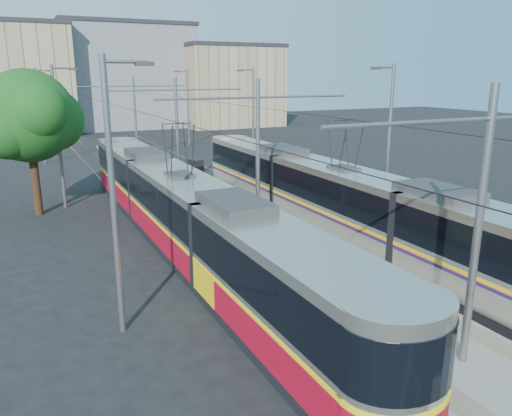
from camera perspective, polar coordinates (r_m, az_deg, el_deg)
ground at (r=17.20m, az=12.32°, el=-11.09°), size 160.00×160.00×0.00m
platform at (r=31.45m, az=-7.09°, el=1.45°), size 4.00×50.00×0.30m
tactile_strip_left at (r=30.99m, az=-9.63°, el=1.44°), size 0.70×50.00×0.01m
tactile_strip_right at (r=31.90m, az=-4.64°, el=2.00°), size 0.70×50.00×0.01m
rails at (r=31.48m, az=-7.08°, el=1.21°), size 8.71×70.00×0.03m
track_arrow at (r=13.23m, az=7.78°, el=-19.48°), size 1.20×5.00×0.01m
tram_left at (r=21.90m, az=-8.54°, el=-0.40°), size 2.43×29.09×5.50m
tram_right at (r=23.47m, az=9.82°, el=0.96°), size 2.43×28.44×5.50m
catenary at (r=28.06m, az=-5.44°, el=8.93°), size 9.20×70.00×7.00m
street_lamps at (r=34.55m, az=-9.52°, el=9.36°), size 15.18×38.22×8.00m
shelter at (r=30.34m, az=-6.98°, el=3.54°), size 0.94×1.18×2.27m
tree at (r=29.34m, az=-23.99°, el=9.45°), size 5.37×4.96×7.79m
building_left at (r=71.95m, az=-26.96°, el=12.99°), size 16.32×12.24×13.74m
building_centre at (r=77.59m, az=-14.78°, el=14.39°), size 18.36×14.28×14.49m
building_right at (r=76.07m, az=-3.07°, el=13.80°), size 14.28×10.20×11.71m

